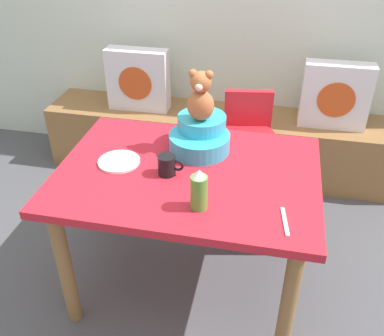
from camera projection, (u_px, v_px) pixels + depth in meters
ground_plane at (188, 281)px, 2.39m from camera, size 8.00×8.00×0.00m
window_bench at (222, 142)px, 3.24m from camera, size 2.60×0.44×0.46m
pillow_floral_left at (138, 80)px, 3.08m from camera, size 0.44×0.15×0.44m
pillow_floral_right at (335, 96)px, 2.84m from camera, size 0.44×0.15×0.44m
dining_table at (188, 190)px, 2.05m from camera, size 1.21×0.87×0.74m
highchair at (248, 139)px, 2.68m from camera, size 0.37×0.49×0.79m
infant_seat_teal at (200, 136)px, 2.12m from camera, size 0.30×0.33×0.16m
teddy_bear at (201, 97)px, 2.00m from camera, size 0.13×0.12×0.25m
ketchup_bottle at (199, 190)px, 1.71m from camera, size 0.07×0.07×0.18m
coffee_mug at (167, 165)px, 1.94m from camera, size 0.12×0.08×0.09m
dinner_plate_near at (119, 162)px, 2.04m from camera, size 0.20×0.20×0.01m
table_fork at (285, 221)px, 1.68m from camera, size 0.04×0.17×0.01m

